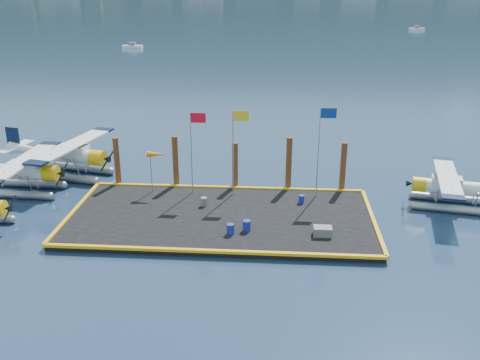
% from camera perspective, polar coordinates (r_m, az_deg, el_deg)
% --- Properties ---
extents(ground, '(4000.00, 4000.00, 0.00)m').
position_cam_1_polar(ground, '(35.81, -2.04, -4.36)').
color(ground, navy).
rests_on(ground, ground).
extents(dock, '(20.00, 10.00, 0.40)m').
position_cam_1_polar(dock, '(35.73, -2.04, -4.07)').
color(dock, black).
rests_on(dock, ground).
extents(dock_bumpers, '(20.25, 10.25, 0.18)m').
position_cam_1_polar(dock_bumpers, '(35.61, -2.05, -3.64)').
color(dock_bumpers, '#EDA40D').
rests_on(dock_bumpers, dock).
extents(seaplane_b, '(8.79, 9.69, 3.45)m').
position_cam_1_polar(seaplane_b, '(43.04, -22.41, 0.60)').
color(seaplane_b, gray).
rests_on(seaplane_b, ground).
extents(seaplane_c, '(9.61, 10.44, 3.70)m').
position_cam_1_polar(seaplane_c, '(45.29, -17.72, 2.32)').
color(seaplane_c, gray).
rests_on(seaplane_c, ground).
extents(seaplane_d, '(7.99, 8.73, 3.09)m').
position_cam_1_polar(seaplane_d, '(40.16, 21.59, -0.93)').
color(seaplane_d, gray).
rests_on(seaplane_d, ground).
extents(drum_0, '(0.43, 0.43, 0.60)m').
position_cam_1_polar(drum_0, '(37.04, -3.87, -2.32)').
color(drum_0, slate).
rests_on(drum_0, dock).
extents(drum_1, '(0.49, 0.49, 0.69)m').
position_cam_1_polar(drum_1, '(33.39, 0.71, -4.89)').
color(drum_1, navy).
rests_on(drum_1, dock).
extents(drum_3, '(0.46, 0.46, 0.65)m').
position_cam_1_polar(drum_3, '(33.00, -1.03, -5.25)').
color(drum_3, navy).
rests_on(drum_3, dock).
extents(drum_4, '(0.39, 0.39, 0.55)m').
position_cam_1_polar(drum_4, '(37.71, 6.57, -2.02)').
color(drum_4, navy).
rests_on(drum_4, dock).
extents(crate, '(1.12, 0.75, 0.56)m').
position_cam_1_polar(crate, '(33.22, 8.80, -5.42)').
color(crate, slate).
rests_on(crate, dock).
extents(flagpole_red, '(1.14, 0.08, 6.00)m').
position_cam_1_polar(flagpole_red, '(38.07, -4.95, 4.21)').
color(flagpole_red, '#94959C').
rests_on(flagpole_red, dock).
extents(flagpole_yellow, '(1.14, 0.08, 6.20)m').
position_cam_1_polar(flagpole_yellow, '(37.68, -0.44, 4.30)').
color(flagpole_yellow, '#94959C').
rests_on(flagpole_yellow, dock).
extents(flagpole_blue, '(1.14, 0.08, 6.50)m').
position_cam_1_polar(flagpole_blue, '(37.63, 8.72, 4.31)').
color(flagpole_blue, '#94959C').
rests_on(flagpole_blue, dock).
extents(windsock, '(1.40, 0.44, 3.12)m').
position_cam_1_polar(windsock, '(38.93, -8.87, 2.62)').
color(windsock, '#94959C').
rests_on(windsock, dock).
extents(piling_0, '(0.44, 0.44, 4.00)m').
position_cam_1_polar(piling_0, '(41.68, -12.96, 1.77)').
color(piling_0, '#4E2616').
rests_on(piling_0, ground).
extents(piling_1, '(0.44, 0.44, 4.20)m').
position_cam_1_polar(piling_1, '(40.56, -6.88, 1.79)').
color(piling_1, '#4E2616').
rests_on(piling_1, ground).
extents(piling_2, '(0.44, 0.44, 3.80)m').
position_cam_1_polar(piling_2, '(40.02, -0.53, 1.37)').
color(piling_2, '#4E2616').
rests_on(piling_2, ground).
extents(piling_3, '(0.44, 0.44, 4.30)m').
position_cam_1_polar(piling_3, '(39.82, 5.22, 1.56)').
color(piling_3, '#4E2616').
rests_on(piling_3, ground).
extents(piling_4, '(0.44, 0.44, 4.00)m').
position_cam_1_polar(piling_4, '(40.15, 10.92, 1.20)').
color(piling_4, '#4E2616').
rests_on(piling_4, ground).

